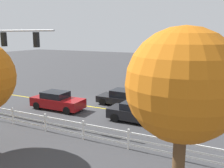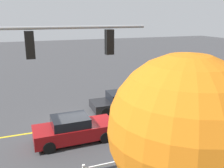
{
  "view_description": "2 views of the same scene",
  "coord_description": "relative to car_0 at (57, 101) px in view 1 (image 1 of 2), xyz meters",
  "views": [
    {
      "loc": [
        -12.3,
        17.86,
        6.16
      ],
      "look_at": [
        -2.95,
        -0.7,
        2.02
      ],
      "focal_mm": 40.52,
      "sensor_mm": 36.0,
      "label": 1
    },
    {
      "loc": [
        3.32,
        14.4,
        6.76
      ],
      "look_at": [
        -2.0,
        0.41,
        2.67
      ],
      "focal_mm": 39.71,
      "sensor_mm": 36.0,
      "label": 2
    }
  ],
  "objects": [
    {
      "name": "tree_2",
      "position": [
        -11.64,
        8.15,
        3.86
      ],
      "size": [
        3.63,
        3.63,
        6.42
      ],
      "color": "brown",
      "rests_on": "ground_plane"
    },
    {
      "name": "lane_center_stripe",
      "position": [
        -4.83,
        -1.87,
        -0.7
      ],
      "size": [
        28.0,
        0.16,
        0.01
      ],
      "primitive_type": "cube",
      "color": "gold",
      "rests_on": "ground_plane"
    },
    {
      "name": "car_0",
      "position": [
        0.0,
        0.0,
        0.0
      ],
      "size": [
        4.49,
        1.92,
        1.47
      ],
      "rotation": [
        0.0,
        0.0,
        3.15
      ],
      "color": "maroon",
      "rests_on": "ground_plane"
    },
    {
      "name": "car_2",
      "position": [
        -11.23,
        -3.7,
        -0.06
      ],
      "size": [
        4.48,
        1.94,
        1.35
      ],
      "rotation": [
        0.0,
        0.0,
        6.26
      ],
      "color": "navy",
      "rests_on": "ground_plane"
    },
    {
      "name": "car_1",
      "position": [
        -4.37,
        -3.57,
        -0.04
      ],
      "size": [
        4.4,
        2.06,
        1.37
      ],
      "rotation": [
        0.0,
        0.0,
        6.27
      ],
      "color": "black",
      "rests_on": "ground_plane"
    },
    {
      "name": "white_rail_fence",
      "position": [
        -3.83,
        4.18,
        -0.11
      ],
      "size": [
        26.1,
        0.1,
        1.15
      ],
      "color": "white",
      "rests_on": "ground_plane"
    },
    {
      "name": "ground_plane",
      "position": [
        -0.83,
        -1.87,
        -0.71
      ],
      "size": [
        120.0,
        120.0,
        0.0
      ],
      "primitive_type": "plane",
      "color": "#38383A"
    },
    {
      "name": "car_3",
      "position": [
        -7.06,
        -0.1,
        -0.04
      ],
      "size": [
        4.36,
        1.89,
        1.39
      ],
      "rotation": [
        0.0,
        0.0,
        3.12
      ],
      "color": "black",
      "rests_on": "ground_plane"
    }
  ]
}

